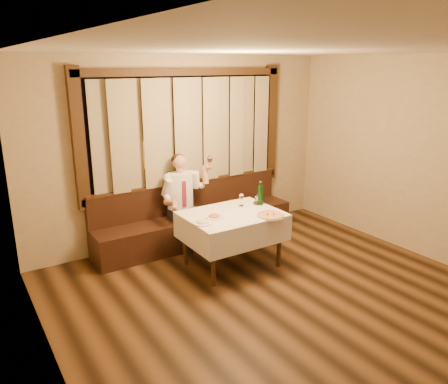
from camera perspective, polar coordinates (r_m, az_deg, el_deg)
room at (r=5.03m, az=5.70°, el=2.94°), size 5.01×6.01×2.81m
banquette at (r=6.78m, az=-3.76°, el=-3.93°), size 3.20×0.61×0.94m
dining_table at (r=5.84m, az=1.06°, el=-3.75°), size 1.27×0.97×0.76m
pizza at (r=5.71m, az=6.11°, el=-3.05°), size 0.36×0.36×0.04m
pasta_red at (r=5.63m, az=-1.26°, el=-3.02°), size 0.25×0.25×0.08m
pasta_cream at (r=5.43m, az=-2.85°, el=-3.81°), size 0.24×0.24×0.08m
green_bottle at (r=6.12m, az=4.77°, el=-0.38°), size 0.07×0.07×0.34m
table_wine_glass at (r=6.06m, az=2.29°, el=-0.65°), size 0.07×0.07×0.18m
cruet_caddy at (r=6.18m, az=4.51°, el=-1.13°), size 0.14×0.08×0.14m
seated_man at (r=6.44m, az=-5.39°, el=-0.33°), size 0.77×0.58×1.41m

